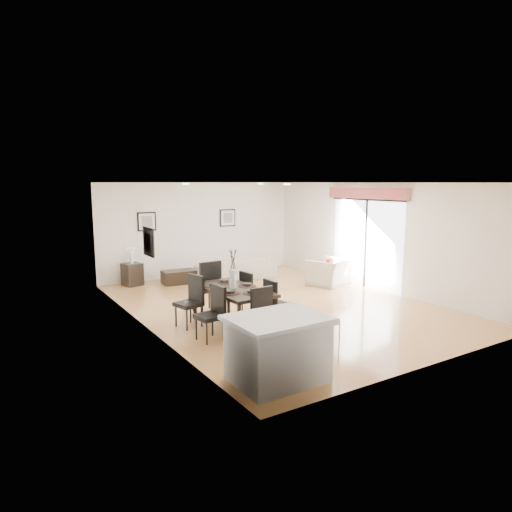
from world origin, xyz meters
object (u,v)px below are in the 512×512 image
dining_chair_efar (250,291)px  coffee_table (179,277)px  dining_chair_head (265,313)px  side_table (132,274)px  dining_chair_wnear (213,310)px  dining_table (233,292)px  dining_chair_enear (275,301)px  armchair (330,272)px  dining_chair_wfar (192,298)px  sofa (236,269)px  kitchen_island (278,348)px  bar_stool (329,326)px  dining_chair_foot (208,284)px

dining_chair_efar → coffee_table: size_ratio=1.04×
dining_chair_head → side_table: dining_chair_head is taller
dining_chair_wnear → dining_chair_head: bearing=36.4°
dining_table → dining_chair_enear: 0.79m
armchair → dining_table: (-3.93, -1.77, 0.33)m
dining_table → dining_chair_head: bearing=-92.1°
coffee_table → side_table: size_ratio=1.50×
dining_chair_wfar → sofa: bearing=125.6°
dining_chair_wnear → dining_chair_head: dining_chair_head is taller
sofa → dining_chair_efar: size_ratio=2.41×
dining_chair_head → kitchen_island: size_ratio=0.73×
dining_table → dining_chair_efar: 0.79m
sofa → dining_chair_efar: (-1.47, -3.17, 0.19)m
bar_stool → dining_chair_enear: bearing=79.1°
sofa → kitchen_island: kitchen_island is taller
armchair → bar_stool: bar_stool is taller
dining_chair_enear → coffee_table: size_ratio=1.04×
sofa → dining_chair_foot: (-2.10, -2.51, 0.29)m
dining_chair_wfar → dining_chair_efar: (1.27, -0.03, -0.03)m
dining_chair_efar → coffee_table: dining_chair_efar is taller
dining_chair_wfar → dining_chair_enear: 1.57m
dining_chair_wfar → dining_chair_head: dining_chair_wfar is taller
sofa → kitchen_island: size_ratio=1.69×
dining_table → bar_stool: size_ratio=2.50×
dining_chair_wnear → dining_chair_wfar: bearing=173.2°
dining_chair_wnear → dining_chair_foot: 1.67m
dining_table → dining_chair_wfar: size_ratio=1.87×
dining_table → dining_chair_head: size_ratio=1.88×
dining_chair_efar → kitchen_island: (-1.28, -2.85, -0.05)m
dining_table → kitchen_island: bearing=-106.9°
coffee_table → bar_stool: (-0.32, -6.46, 0.45)m
dining_chair_efar → dining_chair_head: dining_chair_head is taller
dining_chair_wnear → side_table: 4.92m
sofa → side_table: sofa is taller
kitchen_island → coffee_table: bearing=78.8°
sofa → kitchen_island: bearing=62.9°
dining_chair_wnear → coffee_table: (1.21, 4.49, -0.35)m
dining_chair_efar → kitchen_island: dining_chair_efar is taller
dining_chair_wfar → dining_chair_efar: size_ratio=1.06×
dining_chair_wfar → kitchen_island: size_ratio=0.74×
dining_chair_efar → armchair: bearing=-72.7°
dining_chair_efar → dining_chair_wfar: bearing=84.2°
dining_chair_wnear → dining_chair_head: size_ratio=0.98×
dining_chair_head → kitchen_island: bearing=-119.1°
coffee_table → dining_chair_enear: bearing=-85.0°
dining_chair_efar → side_table: bearing=12.0°
coffee_table → armchair: bearing=-30.0°
coffee_table → side_table: 1.23m
sofa → dining_chair_wfar: (-2.74, -3.14, 0.22)m
armchair → kitchen_island: size_ratio=0.81×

